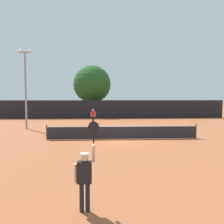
% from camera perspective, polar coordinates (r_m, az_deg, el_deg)
% --- Properties ---
extents(ground_plane, '(120.00, 120.00, 0.00)m').
position_cam_1_polar(ground_plane, '(17.18, 2.57, -6.57)').
color(ground_plane, '#9E5633').
extents(tennis_net, '(10.95, 0.08, 1.07)m').
position_cam_1_polar(tennis_net, '(17.09, 2.57, -4.87)').
color(tennis_net, '#232328').
rests_on(tennis_net, ground).
extents(perimeter_fence, '(32.35, 0.12, 2.57)m').
position_cam_1_polar(perimeter_fence, '(33.36, -0.12, 0.67)').
color(perimeter_fence, black).
rests_on(perimeter_fence, ground).
extents(player_serving, '(0.67, 0.38, 2.42)m').
position_cam_1_polar(player_serving, '(6.47, -6.58, -14.51)').
color(player_serving, black).
rests_on(player_serving, ground).
extents(player_receiving, '(0.57, 0.24, 1.62)m').
position_cam_1_polar(player_receiving, '(27.00, -4.61, -0.70)').
color(player_receiving, red).
rests_on(player_receiving, ground).
extents(tennis_ball, '(0.07, 0.07, 0.07)m').
position_cam_1_polar(tennis_ball, '(19.03, 7.24, -5.48)').
color(tennis_ball, '#CCE033').
rests_on(tennis_ball, ground).
extents(light_pole, '(1.18, 0.28, 7.49)m').
position_cam_1_polar(light_pole, '(23.79, -20.25, 6.47)').
color(light_pole, gray).
rests_on(light_pole, ground).
extents(large_tree, '(5.90, 5.90, 7.99)m').
position_cam_1_polar(large_tree, '(37.55, -4.86, 6.71)').
color(large_tree, brown).
rests_on(large_tree, ground).
extents(parked_car_near, '(2.05, 4.27, 1.69)m').
position_cam_1_polar(parked_car_near, '(39.89, -12.76, 0.35)').
color(parked_car_near, navy).
rests_on(parked_car_near, ground).
extents(parked_car_mid, '(1.92, 4.20, 1.69)m').
position_cam_1_polar(parked_car_mid, '(38.68, 3.31, 0.33)').
color(parked_car_mid, white).
rests_on(parked_car_mid, ground).
extents(parked_car_far, '(2.02, 4.25, 1.69)m').
position_cam_1_polar(parked_car_far, '(39.18, 9.42, 0.33)').
color(parked_car_far, white).
rests_on(parked_car_far, ground).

